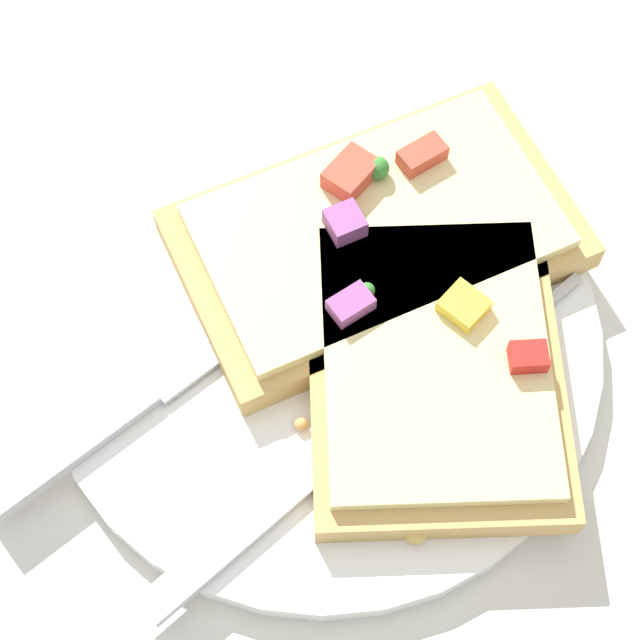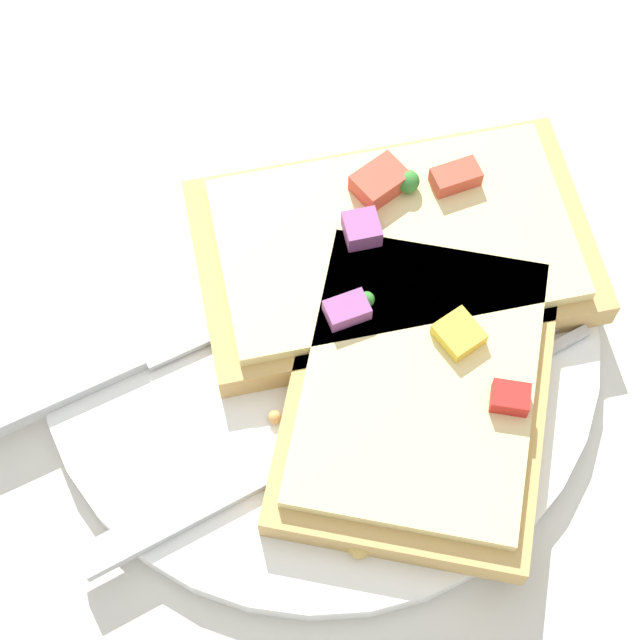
# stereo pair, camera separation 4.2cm
# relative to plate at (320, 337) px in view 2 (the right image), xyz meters

# --- Properties ---
(ground_plane) EXTENTS (4.00, 4.00, 0.00)m
(ground_plane) POSITION_rel_plate_xyz_m (0.00, 0.00, -0.01)
(ground_plane) COLOR beige
(plate) EXTENTS (0.23, 0.23, 0.01)m
(plate) POSITION_rel_plate_xyz_m (0.00, 0.00, 0.00)
(plate) COLOR white
(plate) RESTS_ON ground
(fork) EXTENTS (0.17, 0.16, 0.01)m
(fork) POSITION_rel_plate_xyz_m (-0.03, 0.03, 0.01)
(fork) COLOR #B7B7BC
(fork) RESTS_ON plate
(knife) EXTENTS (0.16, 0.14, 0.01)m
(knife) POSITION_rel_plate_xyz_m (0.06, 0.02, 0.01)
(knife) COLOR #B7B7BC
(knife) RESTS_ON plate
(pizza_slice_main) EXTENTS (0.19, 0.15, 0.03)m
(pizza_slice_main) POSITION_rel_plate_xyz_m (-0.02, -0.04, 0.02)
(pizza_slice_main) COLOR tan
(pizza_slice_main) RESTS_ON plate
(pizza_slice_corner) EXTENTS (0.10, 0.14, 0.03)m
(pizza_slice_corner) POSITION_rel_plate_xyz_m (-0.04, 0.02, 0.02)
(pizza_slice_corner) COLOR tan
(pizza_slice_corner) RESTS_ON plate
(crumb_scatter) EXTENTS (0.05, 0.10, 0.01)m
(crumb_scatter) POSITION_rel_plate_xyz_m (-0.01, 0.02, 0.01)
(crumb_scatter) COLOR tan
(crumb_scatter) RESTS_ON plate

